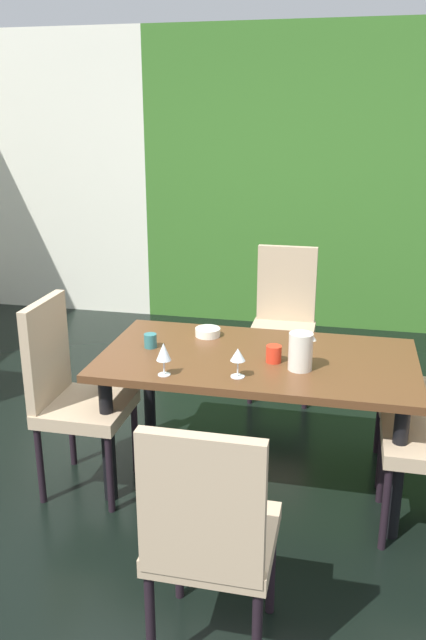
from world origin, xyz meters
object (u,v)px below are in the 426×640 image
at_px(wine_glass_center, 164,352).
at_px(wine_glass_corner, 238,356).
at_px(cup_right, 150,341).
at_px(pitcher_front, 301,351).
at_px(cup_north, 274,354).
at_px(serving_bowl_south, 208,332).
at_px(dining_table, 257,372).
at_px(chair_head_far, 284,315).
at_px(chair_head_near, 209,532).
at_px(chair_left_near, 70,389).

bearing_deg(wine_glass_center, wine_glass_corner, 8.74).
relative_size(cup_right, pitcher_front, 0.40).
bearing_deg(cup_north, serving_bowl_south, 143.40).
bearing_deg(dining_table, chair_head_far, 89.59).
xyz_separation_m(chair_head_near, wine_glass_corner, (-0.07, 0.93, 0.29)).
bearing_deg(chair_head_near, chair_left_near, 135.09).
bearing_deg(cup_right, chair_head_near, -63.78).
bearing_deg(wine_glass_center, chair_left_near, 171.30).
xyz_separation_m(chair_head_near, chair_head_far, (-0.01, 2.43, 0.02)).
bearing_deg(serving_bowl_south, chair_head_near, -76.92).
xyz_separation_m(chair_head_near, wine_glass_center, (-0.42, 0.88, 0.30)).
bearing_deg(chair_head_near, cup_right, 116.22).
bearing_deg(cup_north, cup_right, 174.72).
relative_size(wine_glass_corner, cup_north, 1.68).
height_order(dining_table, wine_glass_corner, wine_glass_corner).
xyz_separation_m(serving_bowl_south, cup_north, (0.41, -0.31, 0.02)).
xyz_separation_m(chair_left_near, cup_right, (0.36, 0.26, 0.20)).
height_order(chair_head_far, pitcher_front, chair_head_far).
bearing_deg(chair_left_near, pitcher_front, 96.27).
distance_m(serving_bowl_south, cup_north, 0.51).
height_order(dining_table, chair_head_near, chair_head_near).
xyz_separation_m(chair_left_near, pitcher_front, (1.17, 0.13, 0.26)).
bearing_deg(wine_glass_center, pitcher_front, 18.51).
bearing_deg(cup_north, chair_head_near, -93.60).
height_order(dining_table, cup_north, cup_north).
distance_m(chair_head_far, cup_right, 1.37).
height_order(chair_head_far, wine_glass_center, chair_head_far).
xyz_separation_m(dining_table, serving_bowl_south, (-0.32, 0.25, 0.11)).
bearing_deg(dining_table, cup_north, -33.38).
xyz_separation_m(wine_glass_center, cup_right, (-0.18, 0.34, -0.08)).
distance_m(wine_glass_center, pitcher_front, 0.67).
xyz_separation_m(chair_left_near, cup_north, (1.03, 0.20, 0.21)).
xyz_separation_m(dining_table, pitcher_front, (0.23, -0.13, 0.19)).
distance_m(dining_table, wine_glass_center, 0.57).
distance_m(chair_left_near, cup_right, 0.49).
bearing_deg(chair_head_far, wine_glass_center, 75.19).
height_order(chair_head_near, pitcher_front, chair_head_near).
bearing_deg(chair_left_near, wine_glass_corner, 88.13).
distance_m(wine_glass_center, cup_north, 0.57).
distance_m(chair_head_far, wine_glass_center, 1.64).
bearing_deg(wine_glass_center, dining_table, 40.05).
xyz_separation_m(chair_left_near, serving_bowl_south, (0.62, 0.50, 0.19)).
bearing_deg(cup_right, pitcher_front, -9.08).
bearing_deg(serving_bowl_south, chair_left_near, -141.07).
xyz_separation_m(wine_glass_corner, cup_north, (0.14, 0.23, -0.06)).
relative_size(wine_glass_corner, pitcher_front, 0.77).
distance_m(chair_left_near, cup_north, 1.07).
bearing_deg(chair_head_near, cup_north, 86.40).
bearing_deg(dining_table, chair_left_near, -164.83).
bearing_deg(wine_glass_center, chair_head_far, 75.19).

